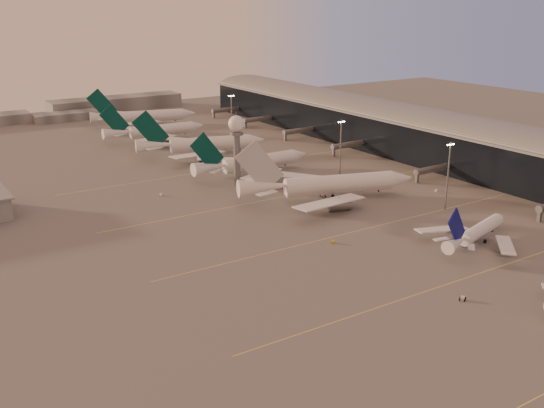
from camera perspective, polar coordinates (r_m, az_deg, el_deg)
ground at (r=168.59m, az=16.45°, el=-8.65°), size 700.00×700.00×0.00m
taxiway_markings at (r=224.08m, az=10.75°, el=-1.49°), size 180.00×185.25×0.02m
terminal at (r=311.79m, az=14.48°, el=5.75°), size 57.00×362.00×23.04m
radar_tower at (r=253.44m, az=-3.20°, el=5.99°), size 6.40×6.40×31.10m
mast_b at (r=236.89m, az=15.52°, el=2.71°), size 3.60×0.56×25.00m
mast_c at (r=271.95m, az=6.17°, el=5.18°), size 3.60×0.56×25.00m
mast_d at (r=343.97m, az=-3.64°, el=7.94°), size 3.60×0.56×25.00m
distant_horizon at (r=442.82m, az=-16.97°, el=8.16°), size 165.00×37.50×9.00m
narrowbody_mid at (r=208.72m, az=17.90°, el=-2.59°), size 40.33×31.75×16.12m
widebody_white at (r=243.21m, az=5.07°, el=1.38°), size 68.34×53.91×24.88m
greentail_a at (r=278.54m, az=-1.74°, el=3.47°), size 58.65×47.38×21.31m
greentail_b at (r=313.98m, az=-6.27°, el=5.11°), size 63.16×50.32×23.51m
greentail_c at (r=353.49m, az=-10.40°, el=6.30°), size 58.20×46.92×21.13m
greentail_d at (r=396.15m, az=-11.38°, el=7.54°), size 62.61×49.92×23.23m
gsv_tug_mid at (r=170.80m, az=16.71°, el=-8.12°), size 3.67×4.12×1.01m
gsv_truck_b at (r=224.28m, az=15.79°, el=-1.58°), size 5.09×3.05×1.94m
gsv_truck_c at (r=201.21m, az=5.47°, el=-3.22°), size 4.40×4.84×1.95m
gsv_catering_b at (r=261.13m, az=14.59°, el=1.47°), size 4.75×2.59×3.73m
gsv_tug_far at (r=247.02m, az=4.59°, el=0.75°), size 3.25×4.39×1.12m
gsv_truck_d at (r=251.54m, az=-9.97°, el=0.97°), size 3.37×5.49×2.09m
gsv_tug_hangar at (r=297.68m, az=-0.82°, el=3.79°), size 3.89×2.47×1.08m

